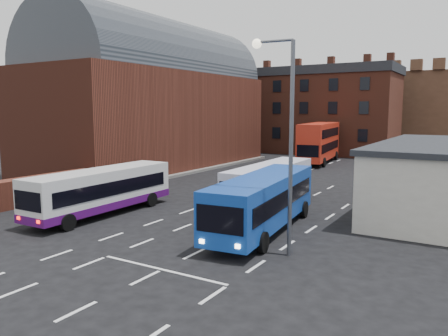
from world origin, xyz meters
The scene contains 10 objects.
ground centered at (0.00, 0.00, 0.00)m, with size 180.00×180.00×0.00m, color black.
railway_station centered at (-15.50, 21.00, 7.64)m, with size 12.00×28.00×16.00m.
forecourt_wall centered at (-10.20, 2.00, 0.90)m, with size 1.20×10.00×1.80m, color #602B1E.
brick_terrace centered at (-6.00, 46.00, 5.50)m, with size 22.00×10.00×11.00m, color brown.
castle_keep centered at (6.00, 66.00, 6.00)m, with size 22.00×22.00×12.00m, color brown.
bus_white_outbound centered at (-3.87, 2.33, 1.60)m, with size 2.64×9.99×2.71m.
bus_white_inbound centered at (3.65, 9.81, 1.59)m, with size 2.75×9.95×2.70m.
bus_blue centered at (5.96, 4.04, 1.69)m, with size 3.53×10.69×2.86m.
bus_red_double centered at (-1.30, 33.86, 2.49)m, with size 4.14×11.95×4.68m.
street_lamp centered at (8.28, 1.12, 5.54)m, with size 1.87×0.43×9.18m.
Camera 1 is at (15.56, -15.82, 6.21)m, focal length 35.00 mm.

